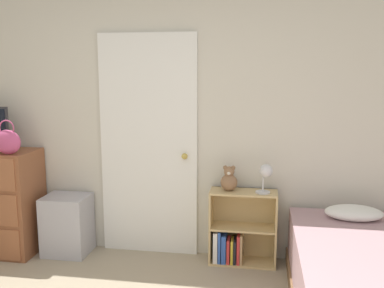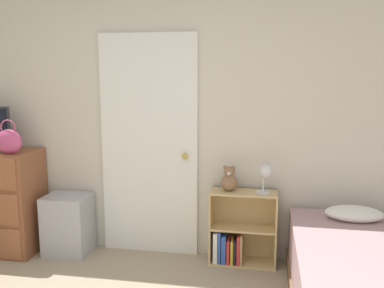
{
  "view_description": "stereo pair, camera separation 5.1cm",
  "coord_description": "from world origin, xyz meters",
  "px_view_note": "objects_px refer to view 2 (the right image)",
  "views": [
    {
      "loc": [
        0.96,
        -1.6,
        1.72
      ],
      "look_at": [
        0.38,
        1.96,
        1.1
      ],
      "focal_mm": 40.0,
      "sensor_mm": 36.0,
      "label": 1
    },
    {
      "loc": [
        1.01,
        -1.59,
        1.72
      ],
      "look_at": [
        0.38,
        1.96,
        1.1
      ],
      "focal_mm": 40.0,
      "sensor_mm": 36.0,
      "label": 2
    }
  ],
  "objects_px": {
    "storage_bin": "(68,224)",
    "desk_lamp": "(266,174)",
    "bed": "(370,287)",
    "handbag": "(9,141)",
    "bookshelf": "(238,234)",
    "teddy_bear": "(229,180)"
  },
  "relations": [
    {
      "from": "bed",
      "to": "handbag",
      "type": "bearing_deg",
      "value": 169.99
    },
    {
      "from": "storage_bin",
      "to": "desk_lamp",
      "type": "height_order",
      "value": "desk_lamp"
    },
    {
      "from": "handbag",
      "to": "teddy_bear",
      "type": "distance_m",
      "value": 1.99
    },
    {
      "from": "handbag",
      "to": "desk_lamp",
      "type": "height_order",
      "value": "handbag"
    },
    {
      "from": "teddy_bear",
      "to": "desk_lamp",
      "type": "distance_m",
      "value": 0.33
    },
    {
      "from": "teddy_bear",
      "to": "desk_lamp",
      "type": "relative_size",
      "value": 0.88
    },
    {
      "from": "storage_bin",
      "to": "desk_lamp",
      "type": "relative_size",
      "value": 2.16
    },
    {
      "from": "bed",
      "to": "teddy_bear",
      "type": "bearing_deg",
      "value": 143.28
    },
    {
      "from": "storage_bin",
      "to": "bookshelf",
      "type": "height_order",
      "value": "bookshelf"
    },
    {
      "from": "bookshelf",
      "to": "bed",
      "type": "relative_size",
      "value": 0.37
    },
    {
      "from": "bookshelf",
      "to": "desk_lamp",
      "type": "xyz_separation_m",
      "value": [
        0.23,
        -0.04,
        0.58
      ]
    },
    {
      "from": "bed",
      "to": "bookshelf",
      "type": "bearing_deg",
      "value": 140.75
    },
    {
      "from": "bookshelf",
      "to": "bed",
      "type": "xyz_separation_m",
      "value": [
        0.96,
        -0.78,
        -0.01
      ]
    },
    {
      "from": "storage_bin",
      "to": "teddy_bear",
      "type": "distance_m",
      "value": 1.6
    },
    {
      "from": "handbag",
      "to": "bookshelf",
      "type": "xyz_separation_m",
      "value": [
        2.03,
        0.25,
        -0.83
      ]
    },
    {
      "from": "bed",
      "to": "desk_lamp",
      "type": "bearing_deg",
      "value": 134.47
    },
    {
      "from": "bookshelf",
      "to": "desk_lamp",
      "type": "bearing_deg",
      "value": -10.82
    },
    {
      "from": "storage_bin",
      "to": "teddy_bear",
      "type": "xyz_separation_m",
      "value": [
        1.52,
        0.05,
        0.49
      ]
    },
    {
      "from": "storage_bin",
      "to": "bookshelf",
      "type": "bearing_deg",
      "value": 2.04
    },
    {
      "from": "teddy_bear",
      "to": "bookshelf",
      "type": "bearing_deg",
      "value": 3.58
    },
    {
      "from": "storage_bin",
      "to": "desk_lamp",
      "type": "xyz_separation_m",
      "value": [
        1.84,
        0.01,
        0.57
      ]
    },
    {
      "from": "handbag",
      "to": "storage_bin",
      "type": "height_order",
      "value": "handbag"
    }
  ]
}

